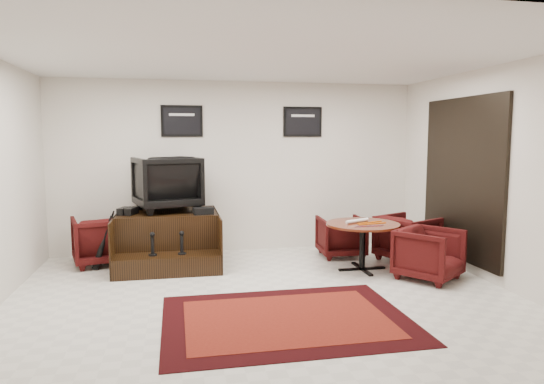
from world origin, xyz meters
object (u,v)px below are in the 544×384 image
(shine_podium, at_px, (168,239))
(table_chair_back, at_px, (341,234))
(armchair_side, at_px, (101,238))
(shine_chair, at_px, (167,181))
(table_chair_corner, at_px, (429,251))
(table_chair_window, at_px, (407,236))
(meeting_table, at_px, (363,229))

(shine_podium, relative_size, table_chair_back, 2.18)
(armchair_side, relative_size, table_chair_back, 1.13)
(shine_podium, height_order, shine_chair, shine_chair)
(table_chair_corner, bearing_deg, table_chair_back, 80.70)
(shine_chair, distance_m, table_chair_corner, 3.94)
(shine_podium, xyz_separation_m, shine_chair, (0.00, 0.15, 0.88))
(shine_chair, bearing_deg, table_chair_window, 152.67)
(armchair_side, distance_m, table_chair_back, 3.69)
(shine_podium, xyz_separation_m, armchair_side, (-0.99, 0.11, 0.04))
(table_chair_back, xyz_separation_m, table_chair_corner, (0.73, -1.43, 0.03))
(shine_podium, bearing_deg, shine_chair, 90.00)
(meeting_table, relative_size, table_chair_corner, 1.37)
(shine_chair, relative_size, meeting_table, 0.90)
(shine_podium, bearing_deg, table_chair_window, -9.66)
(armchair_side, height_order, table_chair_back, armchair_side)
(shine_podium, relative_size, meeting_table, 1.48)
(table_chair_corner, bearing_deg, shine_podium, 118.88)
(table_chair_corner, bearing_deg, meeting_table, 102.78)
(meeting_table, distance_m, table_chair_back, 0.86)
(table_chair_corner, bearing_deg, armchair_side, 122.73)
(shine_chair, distance_m, meeting_table, 3.02)
(armchair_side, xyz_separation_m, table_chair_back, (3.68, -0.26, -0.04))
(table_chair_corner, bearing_deg, table_chair_window, 43.36)
(meeting_table, bearing_deg, shine_podium, 160.26)
(shine_chair, distance_m, table_chair_back, 2.85)
(shine_chair, height_order, meeting_table, shine_chair)
(shine_podium, height_order, armchair_side, armchair_side)
(meeting_table, height_order, table_chair_corner, table_chair_corner)
(armchair_side, relative_size, table_chair_corner, 1.05)
(armchair_side, xyz_separation_m, table_chair_window, (4.59, -0.72, -0.01))
(shine_chair, xyz_separation_m, table_chair_back, (2.70, -0.30, -0.88))
(shine_chair, relative_size, table_chair_corner, 1.23)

